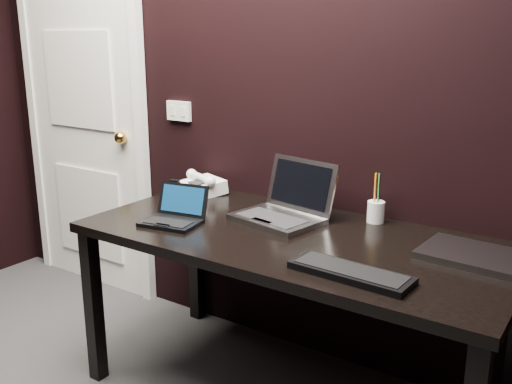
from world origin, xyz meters
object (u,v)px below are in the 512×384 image
Objects in this scene: desk_phone at (202,185)px; pen_cup at (376,211)px; door at (84,115)px; closed_laptop at (475,256)px; netbook at (174,216)px; silver_laptop at (283,209)px; ext_keyboard at (351,272)px; mobile_phone at (174,192)px; desk at (293,253)px.

pen_cup reaches higher than desk_phone.
door is 5.71× the size of closed_laptop.
door is 1.01m from desk_phone.
pen_cup is at bearing 34.63° from netbook.
desk_phone is at bearing 166.21° from silver_laptop.
silver_laptop is at bearing 141.94° from ext_keyboard.
silver_laptop is 0.62m from ext_keyboard.
mobile_phone is at bearing -166.92° from pen_cup.
closed_laptop is 1.51× the size of desk_phone.
door is 5.29× the size of silver_laptop.
desk_phone is 1.17× the size of pen_cup.
silver_laptop is 0.59m from mobile_phone.
closed_laptop is 3.85× the size of mobile_phone.
ext_keyboard is at bearing -38.06° from silver_laptop.
netbook is 0.65× the size of silver_laptop.
desk_phone is at bearing 153.52° from ext_keyboard.
desk_phone reaches higher than ext_keyboard.
door is 1.26× the size of desk.
desk_phone is (-0.20, 0.43, 0.01)m from netbook.
desk_phone is (-0.68, 0.27, 0.12)m from desk.
pen_cup is (0.69, 0.48, 0.02)m from netbook.
ext_keyboard is at bearing -6.24° from netbook.
pen_cup is (0.21, 0.32, 0.13)m from desk.
desk_phone is at bearing -176.61° from pen_cup.
door is 2.12m from ext_keyboard.
desk_phone is (-0.55, 0.14, -0.00)m from silver_laptop.
pen_cup is at bearing 29.12° from silver_laptop.
closed_laptop is (1.14, 0.29, -0.02)m from netbook.
netbook is 0.84m from pen_cup.
desk is at bearing -168.64° from closed_laptop.
door reaches higher than closed_laptop.
desk_phone is 2.55× the size of mobile_phone.
ext_keyboard is 1.16m from desk_phone.
ext_keyboard reaches higher than desk.
pen_cup is (-0.15, 0.57, 0.04)m from ext_keyboard.
pen_cup is (0.89, 0.05, 0.01)m from desk_phone.
silver_laptop is at bearing 133.37° from desk.
pen_cup is (0.93, 0.22, 0.01)m from mobile_phone.
door is at bearing 164.04° from mobile_phone.
door is 1.56m from silver_laptop.
door is 22.00× the size of mobile_phone.
closed_laptop is 1.77× the size of pen_cup.
desk is at bearing -8.62° from mobile_phone.
closed_laptop is at bearing 14.08° from netbook.
mobile_phone is (0.93, -0.27, -0.27)m from door.
netbook is at bearing -162.33° from desk.
desk is 0.52m from netbook.
door reaches higher than netbook.
netbook is 0.47m from desk_phone.
silver_laptop is (0.36, 0.29, 0.02)m from netbook.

